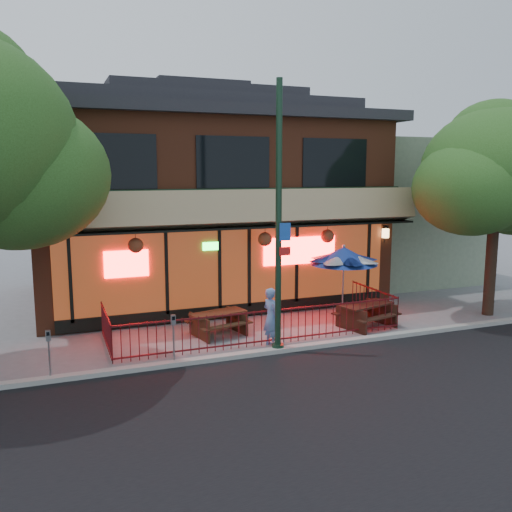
% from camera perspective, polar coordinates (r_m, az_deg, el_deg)
% --- Properties ---
extents(ground, '(80.00, 80.00, 0.00)m').
position_cam_1_polar(ground, '(14.95, 1.68, -9.52)').
color(ground, gray).
rests_on(ground, ground).
extents(asphalt_street, '(80.00, 11.00, 0.00)m').
position_cam_1_polar(asphalt_street, '(10.13, 15.69, -19.29)').
color(asphalt_street, black).
rests_on(asphalt_street, ground).
extents(curb, '(80.00, 0.25, 0.12)m').
position_cam_1_polar(curb, '(14.49, 2.46, -9.87)').
color(curb, '#999993').
rests_on(curb, ground).
extents(restaurant_building, '(12.96, 9.49, 8.05)m').
position_cam_1_polar(restaurant_building, '(20.92, -5.86, 7.25)').
color(restaurant_building, brown).
rests_on(restaurant_building, ground).
extents(neighbor_building, '(6.00, 7.00, 6.00)m').
position_cam_1_polar(neighbor_building, '(25.38, 13.89, 4.79)').
color(neighbor_building, gray).
rests_on(neighbor_building, ground).
extents(patio_fence, '(8.44, 2.62, 1.00)m').
position_cam_1_polar(patio_fence, '(15.21, 0.96, -6.70)').
color(patio_fence, '#511115').
rests_on(patio_fence, ground).
extents(street_light, '(0.43, 0.32, 7.00)m').
position_cam_1_polar(street_light, '(13.90, 2.39, 2.40)').
color(street_light, black).
rests_on(street_light, ground).
extents(street_tree_right, '(4.80, 4.80, 7.02)m').
position_cam_1_polar(street_tree_right, '(19.22, 24.02, 8.86)').
color(street_tree_right, black).
rests_on(street_tree_right, ground).
extents(picnic_table_left, '(1.84, 1.56, 0.69)m').
position_cam_1_polar(picnic_table_left, '(15.86, -3.98, -6.73)').
color(picnic_table_left, '#382314').
rests_on(picnic_table_left, ground).
extents(picnic_table_right, '(1.99, 1.71, 0.73)m').
position_cam_1_polar(picnic_table_right, '(16.94, 11.55, -5.77)').
color(picnic_table_right, '#371C13').
rests_on(picnic_table_right, ground).
extents(patio_umbrella, '(2.13, 2.13, 2.43)m').
position_cam_1_polar(patio_umbrella, '(17.34, 9.22, 0.03)').
color(patio_umbrella, gray).
rests_on(patio_umbrella, ground).
extents(pedestrian, '(0.53, 0.67, 1.62)m').
position_cam_1_polar(pedestrian, '(14.81, 1.60, -6.43)').
color(pedestrian, '#6285C5').
rests_on(pedestrian, ground).
extents(parking_meter_near, '(0.11, 0.10, 1.27)m').
position_cam_1_polar(parking_meter_near, '(13.51, -8.68, -7.82)').
color(parking_meter_near, gray).
rests_on(parking_meter_near, ground).
extents(parking_meter_far, '(0.11, 0.10, 1.18)m').
position_cam_1_polar(parking_meter_far, '(13.27, -20.98, -8.91)').
color(parking_meter_far, gray).
rests_on(parking_meter_far, ground).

